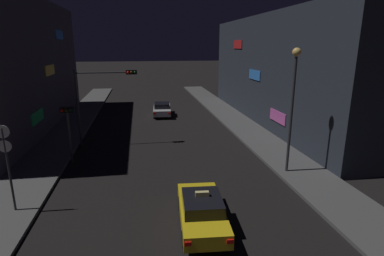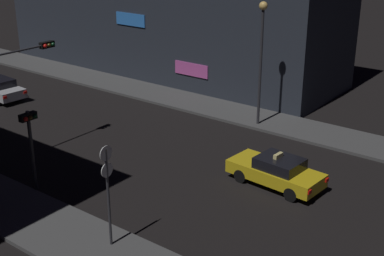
% 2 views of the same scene
% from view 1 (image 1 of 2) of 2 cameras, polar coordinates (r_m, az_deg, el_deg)
% --- Properties ---
extents(sidewalk_left, '(3.17, 55.95, 0.17)m').
position_cam_1_polar(sidewalk_left, '(28.37, -22.36, -0.98)').
color(sidewalk_left, '#4C4C4C').
rests_on(sidewalk_left, ground_plane).
extents(sidewalk_right, '(3.17, 55.95, 0.17)m').
position_cam_1_polar(sidewalk_right, '(29.16, 9.40, 0.40)').
color(sidewalk_right, '#4C4C4C').
rests_on(sidewalk_right, ground_plane).
extents(building_facade_left, '(6.78, 24.49, 11.41)m').
position_cam_1_polar(building_facade_left, '(31.85, -31.03, 9.97)').
color(building_facade_left, '#3D3842').
rests_on(building_facade_left, ground_plane).
extents(building_facade_right, '(8.38, 27.87, 10.14)m').
position_cam_1_polar(building_facade_right, '(32.08, 18.76, 10.19)').
color(building_facade_right, '#282D38').
rests_on(building_facade_right, ground_plane).
extents(taxi, '(2.13, 4.57, 1.62)m').
position_cam_1_polar(taxi, '(13.29, 1.83, -15.08)').
color(taxi, yellow).
rests_on(taxi, ground_plane).
extents(far_car, '(2.11, 4.57, 1.42)m').
position_cam_1_polar(far_car, '(33.38, -5.61, 3.55)').
color(far_car, '#B7B7BC').
rests_on(far_car, ground_plane).
extents(traffic_light_overhead, '(4.49, 0.42, 5.76)m').
position_cam_1_polar(traffic_light_overhead, '(23.59, -16.84, 6.53)').
color(traffic_light_overhead, '#2D2D33').
rests_on(traffic_light_overhead, ground_plane).
extents(traffic_light_left_kerb, '(0.80, 0.42, 3.77)m').
position_cam_1_polar(traffic_light_left_kerb, '(20.80, -22.11, 0.91)').
color(traffic_light_left_kerb, '#2D2D33').
rests_on(traffic_light_left_kerb, ground_plane).
extents(sign_pole_left, '(0.57, 0.10, 4.00)m').
position_cam_1_polar(sign_pole_left, '(15.63, -31.18, -5.18)').
color(sign_pole_left, '#2D2D33').
rests_on(sign_pole_left, sidewalk_left).
extents(street_lamp_near_block, '(0.48, 0.48, 7.14)m').
position_cam_1_polar(street_lamp_near_block, '(18.08, 18.35, 6.40)').
color(street_lamp_near_block, '#2D2D33').
rests_on(street_lamp_near_block, sidewalk_right).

